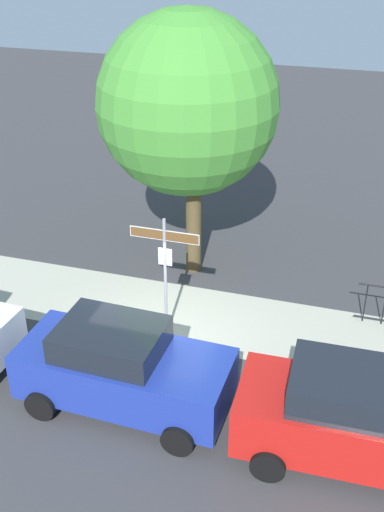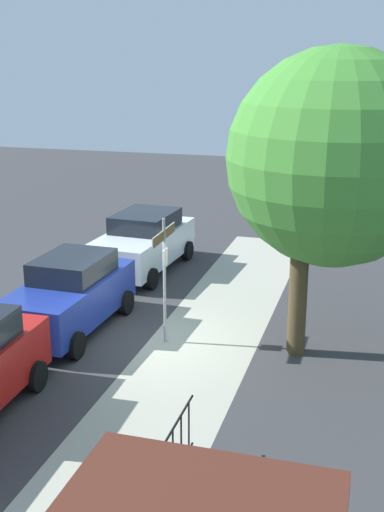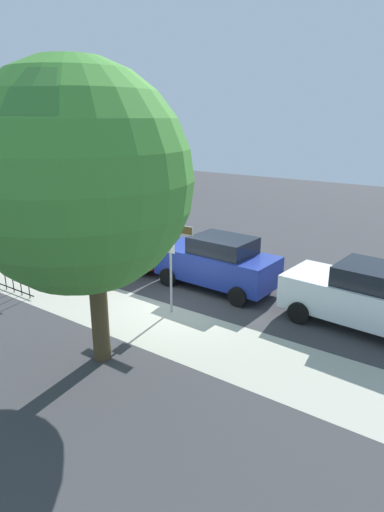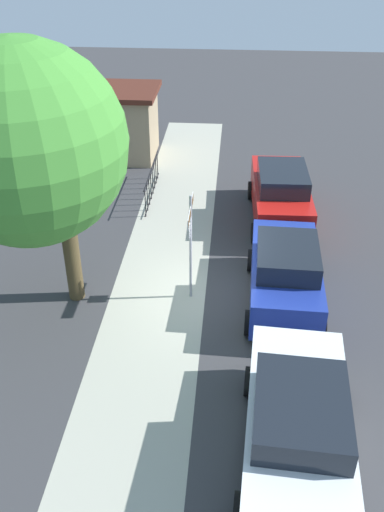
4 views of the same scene
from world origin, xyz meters
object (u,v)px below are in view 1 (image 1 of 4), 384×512
object	(u,v)px
shade_tree	(184,102)
car_blue	(122,368)
street_sign	(165,257)
car_red	(362,420)

from	to	relation	value
shade_tree	car_blue	distance (m)	7.23
street_sign	shade_tree	distance (m)	4.52
street_sign	shade_tree	xyz separation A→B (m)	(-0.72, 3.74, 2.43)
car_blue	car_red	world-z (taller)	car_red
shade_tree	car_blue	world-z (taller)	shade_tree
street_sign	car_red	xyz separation A→B (m)	(4.56, -2.61, -1.15)
street_sign	car_blue	distance (m)	2.76
street_sign	shade_tree	world-z (taller)	shade_tree
street_sign	car_blue	bearing A→B (deg)	-91.48
street_sign	shade_tree	bearing A→B (deg)	100.83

